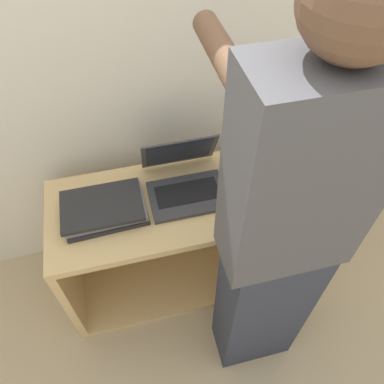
{
  "coord_description": "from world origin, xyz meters",
  "views": [
    {
      "loc": [
        -0.24,
        -0.78,
        1.94
      ],
      "look_at": [
        0.0,
        0.17,
        0.78
      ],
      "focal_mm": 35.0,
      "sensor_mm": 36.0,
      "label": 1
    }
  ],
  "objects_px": {
    "laptop_stack_right": "(267,177)",
    "laptop_open": "(185,181)",
    "person": "(281,240)",
    "laptop_stack_left": "(104,208)"
  },
  "relations": [
    {
      "from": "laptop_stack_right",
      "to": "person",
      "type": "distance_m",
      "value": 0.53
    },
    {
      "from": "laptop_open",
      "to": "laptop_stack_left",
      "type": "xyz_separation_m",
      "value": [
        -0.36,
        -0.05,
        -0.02
      ]
    },
    {
      "from": "laptop_open",
      "to": "laptop_stack_left",
      "type": "relative_size",
      "value": 0.96
    },
    {
      "from": "laptop_open",
      "to": "person",
      "type": "height_order",
      "value": "person"
    },
    {
      "from": "laptop_open",
      "to": "person",
      "type": "xyz_separation_m",
      "value": [
        0.21,
        -0.51,
        0.2
      ]
    },
    {
      "from": "laptop_stack_left",
      "to": "person",
      "type": "distance_m",
      "value": 0.76
    },
    {
      "from": "laptop_open",
      "to": "person",
      "type": "relative_size",
      "value": 0.19
    },
    {
      "from": "laptop_stack_left",
      "to": "laptop_stack_right",
      "type": "relative_size",
      "value": 0.98
    },
    {
      "from": "laptop_stack_right",
      "to": "laptop_open",
      "type": "bearing_deg",
      "value": 171.83
    },
    {
      "from": "person",
      "to": "laptop_stack_left",
      "type": "bearing_deg",
      "value": 141.5
    }
  ]
}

